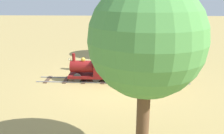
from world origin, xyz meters
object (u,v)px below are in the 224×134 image
at_px(locomotive, 90,68).
at_px(conductor_person, 99,50).
at_px(oak_tree_near, 146,41).
at_px(passenger_car, 137,71).

bearing_deg(locomotive, conductor_person, -12.88).
distance_m(conductor_person, oak_tree_near, 5.75).
bearing_deg(locomotive, oak_tree_near, -159.83).
bearing_deg(passenger_car, conductor_person, 53.63).
xyz_separation_m(passenger_car, oak_tree_near, (-4.30, 0.18, 1.94)).
bearing_deg(conductor_person, locomotive, 167.12).
distance_m(locomotive, passenger_car, 1.76).
xyz_separation_m(locomotive, passenger_car, (0.00, -1.76, -0.06)).
bearing_deg(oak_tree_near, passenger_car, -2.34).
xyz_separation_m(conductor_person, oak_tree_near, (-5.41, -1.33, 1.41)).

